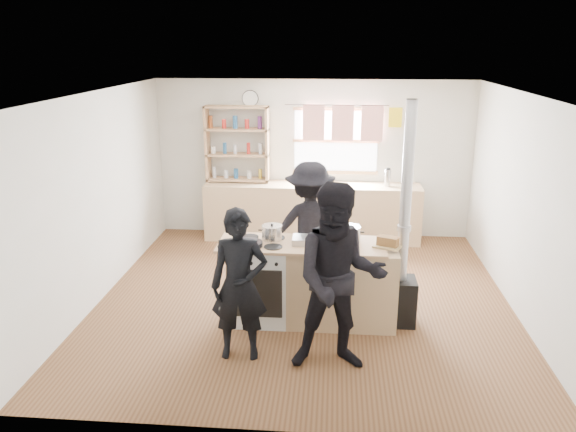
{
  "coord_description": "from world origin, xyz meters",
  "views": [
    {
      "loc": [
        0.33,
        -6.34,
        3.06
      ],
      "look_at": [
        -0.19,
        -0.1,
        1.1
      ],
      "focal_mm": 35.0,
      "sensor_mm": 36.0,
      "label": 1
    }
  ],
  "objects_px": {
    "person_near_left": "(239,285)",
    "person_near_right": "(339,279)",
    "flue_heater": "(401,270)",
    "skillet_greens": "(248,244)",
    "stockpot_stove": "(272,232)",
    "stockpot_counter": "(349,234)",
    "person_far": "(310,227)",
    "cooking_island": "(314,282)",
    "bread_board": "(388,243)",
    "thermos": "(388,178)",
    "roast_tray": "(310,240)"
  },
  "relations": [
    {
      "from": "bread_board",
      "to": "person_near_right",
      "type": "bearing_deg",
      "value": -120.71
    },
    {
      "from": "bread_board",
      "to": "person_near_right",
      "type": "height_order",
      "value": "person_near_right"
    },
    {
      "from": "stockpot_stove",
      "to": "person_far",
      "type": "bearing_deg",
      "value": 62.96
    },
    {
      "from": "person_near_right",
      "to": "person_far",
      "type": "height_order",
      "value": "person_near_right"
    },
    {
      "from": "stockpot_stove",
      "to": "thermos",
      "type": "bearing_deg",
      "value": 60.62
    },
    {
      "from": "skillet_greens",
      "to": "stockpot_counter",
      "type": "relative_size",
      "value": 1.47
    },
    {
      "from": "roast_tray",
      "to": "person_far",
      "type": "height_order",
      "value": "person_far"
    },
    {
      "from": "skillet_greens",
      "to": "stockpot_stove",
      "type": "xyz_separation_m",
      "value": [
        0.23,
        0.24,
        0.06
      ]
    },
    {
      "from": "cooking_island",
      "to": "person_near_left",
      "type": "xyz_separation_m",
      "value": [
        -0.71,
        -0.81,
        0.31
      ]
    },
    {
      "from": "cooking_island",
      "to": "stockpot_stove",
      "type": "xyz_separation_m",
      "value": [
        -0.48,
        0.1,
        0.55
      ]
    },
    {
      "from": "skillet_greens",
      "to": "stockpot_stove",
      "type": "distance_m",
      "value": 0.34
    },
    {
      "from": "cooking_island",
      "to": "stockpot_counter",
      "type": "distance_m",
      "value": 0.67
    },
    {
      "from": "stockpot_stove",
      "to": "bread_board",
      "type": "xyz_separation_m",
      "value": [
        1.27,
        -0.14,
        -0.03
      ]
    },
    {
      "from": "person_far",
      "to": "thermos",
      "type": "bearing_deg",
      "value": -128.31
    },
    {
      "from": "stockpot_stove",
      "to": "skillet_greens",
      "type": "bearing_deg",
      "value": -134.31
    },
    {
      "from": "stockpot_stove",
      "to": "person_near_right",
      "type": "height_order",
      "value": "person_near_right"
    },
    {
      "from": "stockpot_counter",
      "to": "person_far",
      "type": "height_order",
      "value": "person_far"
    },
    {
      "from": "person_far",
      "to": "person_near_right",
      "type": "bearing_deg",
      "value": 93.37
    },
    {
      "from": "flue_heater",
      "to": "person_near_right",
      "type": "bearing_deg",
      "value": -126.31
    },
    {
      "from": "cooking_island",
      "to": "stockpot_stove",
      "type": "bearing_deg",
      "value": 168.78
    },
    {
      "from": "person_near_left",
      "to": "person_near_right",
      "type": "xyz_separation_m",
      "value": [
        0.97,
        -0.11,
        0.15
      ]
    },
    {
      "from": "person_far",
      "to": "flue_heater",
      "type": "bearing_deg",
      "value": 133.63
    },
    {
      "from": "stockpot_counter",
      "to": "person_far",
      "type": "relative_size",
      "value": 0.16
    },
    {
      "from": "bread_board",
      "to": "stockpot_counter",
      "type": "bearing_deg",
      "value": 161.84
    },
    {
      "from": "flue_heater",
      "to": "person_near_right",
      "type": "distance_m",
      "value": 1.21
    },
    {
      "from": "bread_board",
      "to": "person_near_right",
      "type": "relative_size",
      "value": 0.18
    },
    {
      "from": "person_near_right",
      "to": "thermos",
      "type": "bearing_deg",
      "value": 73.94
    },
    {
      "from": "cooking_island",
      "to": "skillet_greens",
      "type": "height_order",
      "value": "skillet_greens"
    },
    {
      "from": "stockpot_stove",
      "to": "person_near_left",
      "type": "height_order",
      "value": "person_near_left"
    },
    {
      "from": "skillet_greens",
      "to": "stockpot_counter",
      "type": "distance_m",
      "value": 1.11
    },
    {
      "from": "stockpot_stove",
      "to": "person_far",
      "type": "height_order",
      "value": "person_far"
    },
    {
      "from": "skillet_greens",
      "to": "person_far",
      "type": "distance_m",
      "value": 1.18
    },
    {
      "from": "bread_board",
      "to": "flue_heater",
      "type": "bearing_deg",
      "value": 20.99
    },
    {
      "from": "stockpot_counter",
      "to": "person_far",
      "type": "bearing_deg",
      "value": 121.4
    },
    {
      "from": "cooking_island",
      "to": "skillet_greens",
      "type": "bearing_deg",
      "value": -168.83
    },
    {
      "from": "thermos",
      "to": "person_near_right",
      "type": "xyz_separation_m",
      "value": [
        -0.76,
        -3.69,
        -0.11
      ]
    },
    {
      "from": "thermos",
      "to": "person_near_right",
      "type": "bearing_deg",
      "value": -101.6
    },
    {
      "from": "stockpot_counter",
      "to": "person_near_left",
      "type": "bearing_deg",
      "value": -139.9
    },
    {
      "from": "skillet_greens",
      "to": "stockpot_counter",
      "type": "bearing_deg",
      "value": 12.22
    },
    {
      "from": "cooking_island",
      "to": "bread_board",
      "type": "height_order",
      "value": "bread_board"
    },
    {
      "from": "skillet_greens",
      "to": "stockpot_stove",
      "type": "height_order",
      "value": "stockpot_stove"
    },
    {
      "from": "person_near_left",
      "to": "stockpot_stove",
      "type": "bearing_deg",
      "value": 72.74
    },
    {
      "from": "roast_tray",
      "to": "stockpot_stove",
      "type": "bearing_deg",
      "value": 168.1
    },
    {
      "from": "cooking_island",
      "to": "stockpot_counter",
      "type": "bearing_deg",
      "value": 14.23
    },
    {
      "from": "cooking_island",
      "to": "stockpot_counter",
      "type": "height_order",
      "value": "stockpot_counter"
    },
    {
      "from": "roast_tray",
      "to": "person_near_left",
      "type": "relative_size",
      "value": 0.25
    },
    {
      "from": "stockpot_counter",
      "to": "person_near_left",
      "type": "xyz_separation_m",
      "value": [
        -1.08,
        -0.91,
        -0.25
      ]
    },
    {
      "from": "bread_board",
      "to": "person_far",
      "type": "bearing_deg",
      "value": 134.41
    },
    {
      "from": "stockpot_counter",
      "to": "person_near_right",
      "type": "bearing_deg",
      "value": -96.02
    },
    {
      "from": "person_near_right",
      "to": "stockpot_stove",
      "type": "bearing_deg",
      "value": 121.82
    }
  ]
}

